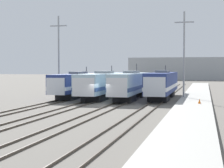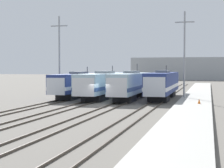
% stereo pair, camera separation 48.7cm
% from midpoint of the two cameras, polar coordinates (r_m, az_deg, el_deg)
% --- Properties ---
extents(ground_plane, '(400.00, 400.00, 0.00)m').
position_cam_midpoint_polar(ground_plane, '(45.53, -1.48, -3.13)').
color(ground_plane, '#666059').
extents(rail_pair_far_left, '(1.51, 120.00, 0.15)m').
position_cam_midpoint_polar(rail_pair_far_left, '(47.67, -8.85, -2.82)').
color(rail_pair_far_left, '#4C4238').
rests_on(rail_pair_far_left, ground_plane).
extents(rail_pair_center_left, '(1.51, 120.00, 0.15)m').
position_cam_midpoint_polar(rail_pair_center_left, '(46.15, -4.01, -2.97)').
color(rail_pair_center_left, '#4C4238').
rests_on(rail_pair_center_left, ground_plane).
extents(rail_pair_center_right, '(1.51, 120.00, 0.15)m').
position_cam_midpoint_polar(rail_pair_center_right, '(44.98, 1.12, -3.11)').
color(rail_pair_center_right, '#4C4238').
rests_on(rail_pair_center_right, ground_plane).
extents(rail_pair_far_right, '(1.51, 120.00, 0.15)m').
position_cam_midpoint_polar(rail_pair_far_right, '(44.19, 6.49, -3.22)').
color(rail_pair_far_right, '#4C4238').
rests_on(rail_pair_far_right, ground_plane).
extents(locomotive_far_left, '(2.76, 18.04, 4.65)m').
position_cam_midpoint_polar(locomotive_far_left, '(56.50, -4.96, 0.00)').
color(locomotive_far_left, black).
rests_on(locomotive_far_left, ground_plane).
extents(locomotive_center_left, '(3.10, 19.95, 4.81)m').
position_cam_midpoint_polar(locomotive_center_left, '(54.64, -0.99, -0.03)').
color(locomotive_center_left, '#232326').
rests_on(locomotive_center_left, ground_plane).
extents(locomotive_center_right, '(2.81, 18.30, 5.09)m').
position_cam_midpoint_polar(locomotive_center_right, '(52.74, 3.18, -0.10)').
color(locomotive_center_right, '#232326').
rests_on(locomotive_center_right, ground_plane).
extents(locomotive_far_right, '(2.98, 18.16, 4.84)m').
position_cam_midpoint_polar(locomotive_far_right, '(53.84, 7.99, -0.03)').
color(locomotive_far_right, black).
rests_on(locomotive_far_right, ground_plane).
extents(catenary_tower_left, '(2.62, 0.24, 12.15)m').
position_cam_midpoint_polar(catenary_tower_left, '(56.42, -7.78, 4.50)').
color(catenary_tower_left, gray).
rests_on(catenary_tower_left, ground_plane).
extents(catenary_tower_right, '(2.62, 0.24, 12.15)m').
position_cam_midpoint_polar(catenary_tower_right, '(52.27, 11.24, 4.64)').
color(catenary_tower_right, gray).
rests_on(catenary_tower_right, ground_plane).
extents(platform, '(4.00, 120.00, 0.41)m').
position_cam_midpoint_polar(platform, '(43.76, 12.63, -3.15)').
color(platform, '#A8A59E').
rests_on(platform, ground_plane).
extents(traffic_cone, '(0.33, 0.33, 0.56)m').
position_cam_midpoint_polar(traffic_cone, '(43.44, 13.45, -2.56)').
color(traffic_cone, orange).
rests_on(traffic_cone, platform).
extents(depot_building, '(43.92, 10.39, 8.30)m').
position_cam_midpoint_polar(depot_building, '(141.88, 12.12, 2.28)').
color(depot_building, '#9EA3A8').
rests_on(depot_building, ground_plane).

